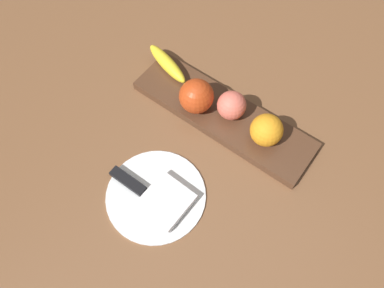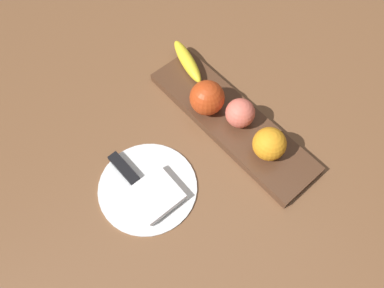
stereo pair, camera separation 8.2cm
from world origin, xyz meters
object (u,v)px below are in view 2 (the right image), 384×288
object	(u,v)px
banana	(187,61)
dinner_plate	(148,188)
apple	(207,98)
folded_napkin	(156,195)
orange_near_apple	(269,144)
fruit_tray	(232,122)
peach	(240,113)
knife	(128,173)

from	to	relation	value
banana	dinner_plate	world-z (taller)	banana
apple	folded_napkin	bearing A→B (deg)	-68.32
apple	orange_near_apple	size ratio (longest dim) A/B	1.11
fruit_tray	banana	distance (m)	0.20
fruit_tray	peach	world-z (taller)	peach
fruit_tray	apple	distance (m)	0.09
fruit_tray	knife	bearing A→B (deg)	-101.30
orange_near_apple	dinner_plate	size ratio (longest dim) A/B	0.34
peach	knife	size ratio (longest dim) A/B	0.38
folded_napkin	knife	xyz separation A→B (m)	(-0.08, -0.01, -0.00)
orange_near_apple	dinner_plate	bearing A→B (deg)	-114.25
banana	folded_napkin	size ratio (longest dim) A/B	1.52
fruit_tray	apple	bearing A→B (deg)	-158.52
peach	folded_napkin	size ratio (longest dim) A/B	0.70
fruit_tray	folded_napkin	bearing A→B (deg)	-83.89
peach	folded_napkin	world-z (taller)	peach
fruit_tray	folded_napkin	xyz separation A→B (m)	(0.03, -0.26, 0.01)
dinner_plate	knife	bearing A→B (deg)	-165.62
banana	knife	size ratio (longest dim) A/B	0.83
orange_near_apple	peach	distance (m)	0.10
orange_near_apple	dinner_plate	xyz separation A→B (m)	(-0.11, -0.25, -0.06)
apple	banana	world-z (taller)	apple
fruit_tray	banana	size ratio (longest dim) A/B	3.10
banana	peach	distance (m)	0.21
dinner_plate	knife	size ratio (longest dim) A/B	1.22
peach	fruit_tray	bearing A→B (deg)	-154.36
banana	dinner_plate	bearing A→B (deg)	-38.96
peach	dinner_plate	size ratio (longest dim) A/B	0.31
apple	dinner_plate	size ratio (longest dim) A/B	0.38
folded_napkin	apple	bearing A→B (deg)	111.68
fruit_tray	knife	size ratio (longest dim) A/B	2.58
banana	apple	bearing A→B (deg)	-5.18
apple	banana	distance (m)	0.14
fruit_tray	banana	world-z (taller)	banana
fruit_tray	banana	bearing A→B (deg)	172.28
peach	knife	bearing A→B (deg)	-103.73
orange_near_apple	folded_napkin	distance (m)	0.27
apple	folded_napkin	size ratio (longest dim) A/B	0.84
apple	orange_near_apple	world-z (taller)	apple
fruit_tray	peach	bearing A→B (deg)	25.64
apple	orange_near_apple	bearing A→B (deg)	6.93
peach	folded_napkin	bearing A→B (deg)	-86.99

